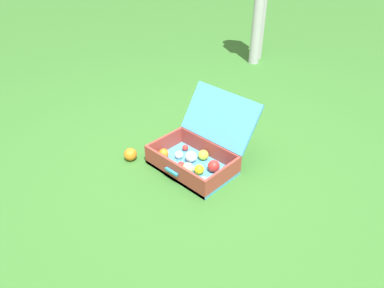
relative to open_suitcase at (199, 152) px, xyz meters
name	(u,v)px	position (x,y,z in m)	size (l,w,h in m)	color
ground_plane	(194,172)	(0.04, -0.08, -0.11)	(16.00, 16.00, 0.00)	#336B28
open_suitcase	(199,152)	(0.00, 0.00, 0.00)	(0.57, 0.60, 0.46)	#4799C6
stray_ball_on_grass	(130,154)	(-0.40, -0.30, -0.06)	(0.09, 0.09, 0.09)	orange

